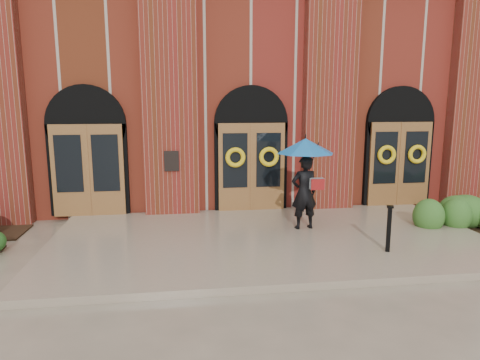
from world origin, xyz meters
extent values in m
plane|color=gray|center=(0.00, 0.00, 0.00)|extent=(90.00, 90.00, 0.00)
cube|color=gray|center=(0.00, 0.15, 0.07)|extent=(10.00, 5.30, 0.15)
cube|color=maroon|center=(0.00, 8.90, 3.50)|extent=(16.00, 12.00, 7.00)
cube|color=black|center=(-2.25, 2.47, 1.65)|extent=(0.40, 0.05, 0.55)
cube|color=maroon|center=(-2.25, 2.73, 3.50)|extent=(1.50, 0.45, 7.00)
cube|color=maroon|center=(2.25, 2.73, 3.50)|extent=(1.50, 0.45, 7.00)
cube|color=maroon|center=(6.75, 2.73, 3.50)|extent=(1.50, 0.45, 7.00)
cube|color=olive|center=(-4.50, 2.71, 1.40)|extent=(1.90, 0.10, 2.50)
cylinder|color=black|center=(-4.50, 2.85, 2.65)|extent=(2.10, 0.22, 2.10)
cube|color=olive|center=(0.00, 2.71, 1.40)|extent=(1.90, 0.10, 2.50)
cylinder|color=black|center=(0.00, 2.85, 2.65)|extent=(2.10, 0.22, 2.10)
cube|color=olive|center=(4.50, 2.71, 1.40)|extent=(1.90, 0.10, 2.50)
cylinder|color=black|center=(4.50, 2.85, 2.65)|extent=(2.10, 0.22, 2.10)
torus|color=yellow|center=(-0.48, 2.59, 1.70)|extent=(0.57, 0.13, 0.57)
torus|color=yellow|center=(0.48, 2.59, 1.70)|extent=(0.57, 0.13, 0.57)
torus|color=yellow|center=(4.02, 2.59, 1.70)|extent=(0.57, 0.13, 0.57)
torus|color=yellow|center=(4.98, 2.59, 1.70)|extent=(0.57, 0.13, 0.57)
imported|color=black|center=(0.97, 0.69, 1.05)|extent=(0.71, 0.51, 1.80)
cone|color=#1666B0|center=(0.97, 0.69, 2.19)|extent=(1.56, 1.56, 0.36)
cylinder|color=black|center=(1.02, 0.64, 1.71)|extent=(0.02, 0.02, 0.60)
cube|color=#B4B7B9|center=(1.23, 0.54, 1.29)|extent=(0.36, 0.21, 0.26)
cube|color=maroon|center=(1.23, 0.45, 1.29)|extent=(0.34, 0.07, 0.26)
cube|color=black|center=(2.24, -1.18, 0.62)|extent=(0.11, 0.11, 0.94)
cube|color=black|center=(2.24, -1.18, 1.11)|extent=(0.17, 0.17, 0.04)
camera|label=1|loc=(-2.00, -9.20, 3.22)|focal=32.00mm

